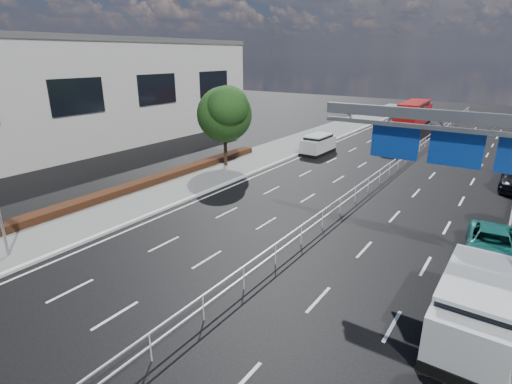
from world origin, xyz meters
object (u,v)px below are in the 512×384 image
Objects in this scene: parked_car_teal at (492,244)px; silver_minivan at (477,307)px; overhead_gantry at (477,145)px; red_bus at (413,114)px; white_minivan at (318,144)px; near_car_silver at (394,143)px; near_car_dark at (418,109)px.

silver_minivan is at bearing -93.60° from parked_car_teal.
overhead_gantry reaches higher than parked_car_teal.
red_bus is 41.80m from silver_minivan.
parked_car_teal is at bearing -72.72° from red_bus.
silver_minivan is (1.17, -4.03, -4.51)m from overhead_gantry.
red_bus reaches higher than white_minivan.
overhead_gantry reaches higher than red_bus.
near_car_silver is (-8.85, 21.65, -4.78)m from overhead_gantry.
overhead_gantry is 37.80m from red_bus.
overhead_gantry reaches higher than near_car_silver.
red_bus reaches higher than silver_minivan.
white_minivan reaches higher than parked_car_teal.
near_car_dark is (1.49, 31.84, -0.03)m from white_minivan.
red_bus is at bearing 94.11° from near_car_dark.
red_bus is at bearing 105.30° from parked_car_teal.
silver_minivan is 6.53m from parked_car_teal.
near_car_silver is at bearing 92.54° from near_car_dark.
near_car_silver is 0.90× the size of silver_minivan.
near_car_silver is 27.57m from silver_minivan.
white_minivan is 20.99m from parked_car_teal.
white_minivan is 0.89× the size of parked_car_teal.
red_bus is 2.26× the size of near_car_silver.
near_car_silver is at bearing 43.46° from white_minivan.
overhead_gantry reaches higher than white_minivan.
near_car_dark is at bearing -80.83° from near_car_silver.
overhead_gantry is 1.96× the size of near_car_dark.
red_bus reaches higher than near_car_dark.
white_minivan is 0.86× the size of near_car_silver.
overhead_gantry reaches higher than silver_minivan.
overhead_gantry is 1.90× the size of silver_minivan.
parked_car_teal is (11.84, -33.55, -1.05)m from red_bus.
near_car_silver is at bearing 112.25° from overhead_gantry.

